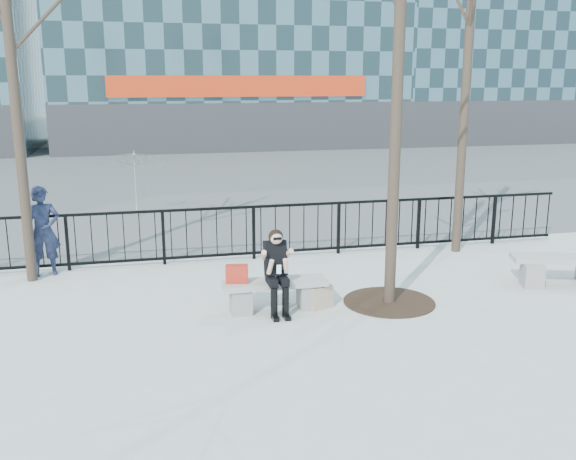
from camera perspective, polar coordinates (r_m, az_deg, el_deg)
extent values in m
plane|color=#A7A6A1|center=(10.31, -1.16, -7.09)|extent=(120.00, 120.00, 0.00)
cube|color=#474747|center=(24.79, -8.44, 4.90)|extent=(60.00, 23.00, 0.01)
cube|color=black|center=(12.86, -3.98, 2.03)|extent=(14.00, 0.05, 0.05)
cube|color=black|center=(13.08, -3.91, -2.10)|extent=(14.00, 0.05, 0.05)
cube|color=#2D2D30|center=(31.89, -4.17, 9.03)|extent=(18.00, 0.08, 2.40)
cube|color=#B7280C|center=(31.74, -4.21, 12.63)|extent=(12.60, 0.12, 1.00)
cube|color=#2D2D30|center=(38.42, 22.07, 8.84)|extent=(16.00, 0.08, 2.40)
cylinder|color=black|center=(10.13, 9.76, 14.02)|extent=(0.18, 0.18, 7.50)
cylinder|color=black|center=(12.12, -23.10, 10.67)|extent=(0.18, 0.18, 6.50)
cylinder|color=black|center=(13.69, 15.55, 12.48)|extent=(0.18, 0.18, 7.00)
cylinder|color=black|center=(10.74, 8.97, -6.32)|extent=(1.50, 1.50, 0.02)
cube|color=slate|center=(10.14, -4.22, -6.26)|extent=(0.32, 0.38, 0.40)
cube|color=slate|center=(10.36, 1.83, -5.81)|extent=(0.32, 0.38, 0.40)
cube|color=gray|center=(10.16, -1.17, -4.74)|extent=(1.65, 0.46, 0.09)
cube|color=slate|center=(12.15, 20.88, -3.74)|extent=(0.34, 0.40, 0.42)
cube|color=gray|center=(12.41, 23.20, -2.36)|extent=(1.74, 0.48, 0.09)
cube|color=#B32316|center=(10.02, -4.56, -3.91)|extent=(0.37, 0.23, 0.28)
cube|color=#C5B08B|center=(10.31, 2.98, -6.00)|extent=(0.42, 0.28, 0.37)
imported|color=black|center=(12.68, -20.94, -0.09)|extent=(0.68, 0.51, 1.68)
imported|color=gold|center=(17.38, -13.44, 4.02)|extent=(2.40, 2.43, 1.77)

